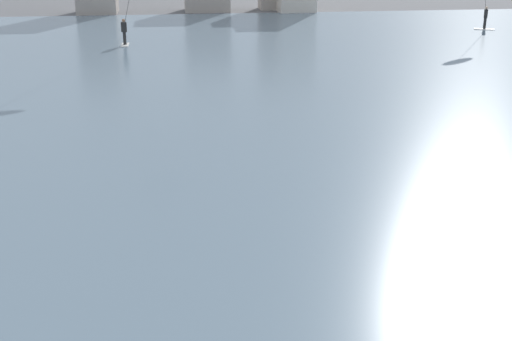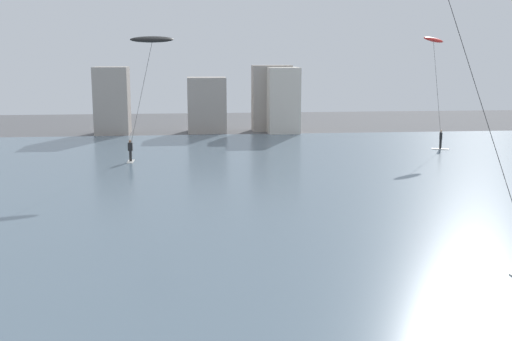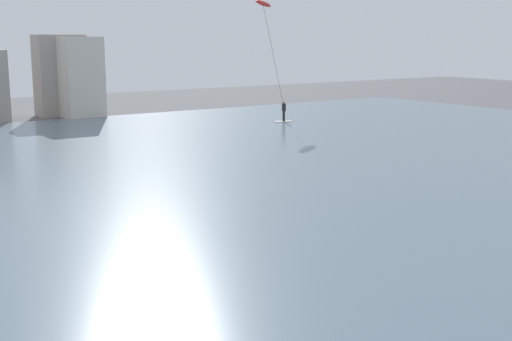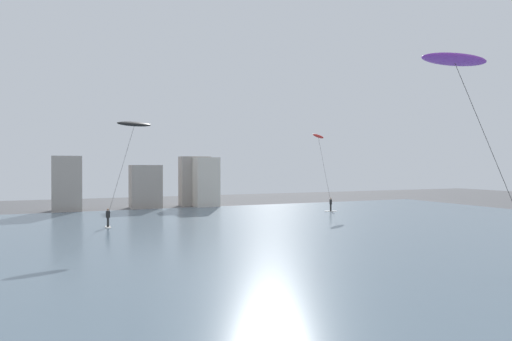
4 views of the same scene
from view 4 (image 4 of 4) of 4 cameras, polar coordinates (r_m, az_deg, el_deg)
The scene contains 5 objects.
water_bay at distance 31.02m, azimuth -6.66°, elevation -9.46°, with size 84.00×52.00×0.10m, color slate.
far_shore_buildings at distance 58.60m, azimuth -13.39°, elevation -1.64°, with size 20.29×5.11×6.78m.
kitesurfer_red at distance 54.34m, azimuth 8.37°, elevation 3.24°, with size 2.63×4.35×9.49m.
kitesurfer_purple at distance 23.31m, azimuth 25.13°, elevation 11.44°, with size 4.90×3.66×10.70m.
kitesurfer_black at distance 38.49m, azimuth -15.96°, elevation 4.65°, with size 3.84×3.93×9.25m.
Camera 4 is at (-8.88, 1.49, 5.45)m, focal length 30.59 mm.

